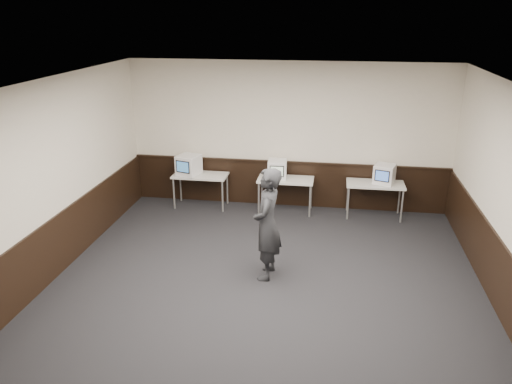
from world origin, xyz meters
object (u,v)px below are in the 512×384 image
emac_center (277,169)px  person (267,224)px  desk_right (375,186)px  desk_left (200,178)px  emac_left (189,165)px  desk_center (286,182)px  emac_right (384,174)px

emac_center → person: (0.18, -2.91, -0.01)m
desk_right → desk_left: bearing=180.0°
desk_left → emac_center: 1.73m
desk_right → person: 3.47m
emac_left → desk_right: bearing=16.7°
emac_left → person: 3.55m
desk_center → person: size_ratio=0.64×
desk_center → emac_right: size_ratio=2.28×
desk_left → desk_right: size_ratio=1.00×
emac_right → desk_right: bearing=-151.6°
emac_center → desk_right: bearing=-4.3°
emac_left → emac_center: size_ratio=1.25×
emac_right → desk_left: bearing=-162.0°
desk_left → person: person is taller
desk_left → person: size_ratio=0.64×
emac_left → person: person is taller
desk_center → desk_right: size_ratio=1.00×
emac_center → emac_right: bearing=-3.5°
emac_right → emac_center: bearing=-162.3°
desk_left → emac_left: size_ratio=2.10×
desk_left → emac_right: bearing=0.5°
person → emac_right: bearing=147.4°
desk_left → emac_right: 3.98m
desk_left → emac_center: (1.71, 0.02, 0.27)m
desk_center → person: (-0.01, -2.89, 0.26)m
desk_left → desk_right: same height
emac_center → person: person is taller
emac_center → desk_center: bearing=-10.6°
emac_left → emac_center: (1.96, 0.07, -0.02)m
desk_left → desk_center: 1.90m
person → desk_center: bearing=-177.3°
emac_left → emac_center: emac_left is taller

